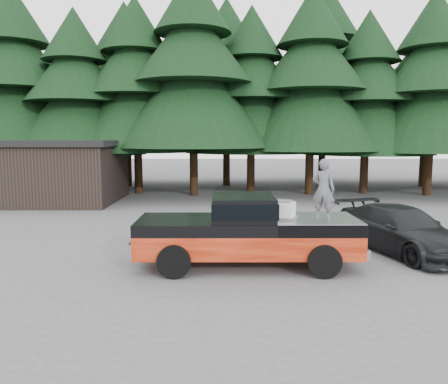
{
  "coord_description": "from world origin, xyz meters",
  "views": [
    {
      "loc": [
        0.72,
        -11.49,
        3.45
      ],
      "look_at": [
        0.76,
        0.0,
        2.01
      ],
      "focal_mm": 35.0,
      "sensor_mm": 36.0,
      "label": 1
    }
  ],
  "objects_px": {
    "air_compressor": "(283,211)",
    "parked_car": "(401,229)",
    "utility_building": "(42,171)",
    "pickup_truck": "(247,242)",
    "man_on_bed": "(323,189)"
  },
  "relations": [
    {
      "from": "air_compressor",
      "to": "parked_car",
      "type": "relative_size",
      "value": 0.13
    },
    {
      "from": "parked_car",
      "to": "utility_building",
      "type": "height_order",
      "value": "utility_building"
    },
    {
      "from": "pickup_truck",
      "to": "utility_building",
      "type": "bearing_deg",
      "value": 130.68
    },
    {
      "from": "air_compressor",
      "to": "parked_car",
      "type": "xyz_separation_m",
      "value": [
        3.81,
        1.61,
        -0.85
      ]
    },
    {
      "from": "air_compressor",
      "to": "utility_building",
      "type": "height_order",
      "value": "utility_building"
    },
    {
      "from": "man_on_bed",
      "to": "parked_car",
      "type": "height_order",
      "value": "man_on_bed"
    },
    {
      "from": "air_compressor",
      "to": "man_on_bed",
      "type": "relative_size",
      "value": 0.38
    },
    {
      "from": "utility_building",
      "to": "pickup_truck",
      "type": "bearing_deg",
      "value": -49.32
    },
    {
      "from": "pickup_truck",
      "to": "parked_car",
      "type": "bearing_deg",
      "value": 17.28
    },
    {
      "from": "air_compressor",
      "to": "utility_building",
      "type": "distance_m",
      "value": 16.63
    },
    {
      "from": "parked_car",
      "to": "man_on_bed",
      "type": "bearing_deg",
      "value": -166.41
    },
    {
      "from": "parked_car",
      "to": "air_compressor",
      "type": "bearing_deg",
      "value": -175.35
    },
    {
      "from": "air_compressor",
      "to": "parked_car",
      "type": "height_order",
      "value": "air_compressor"
    },
    {
      "from": "pickup_truck",
      "to": "air_compressor",
      "type": "relative_size",
      "value": 9.89
    },
    {
      "from": "pickup_truck",
      "to": "air_compressor",
      "type": "xyz_separation_m",
      "value": [
        0.92,
        -0.14,
        0.87
      ]
    }
  ]
}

